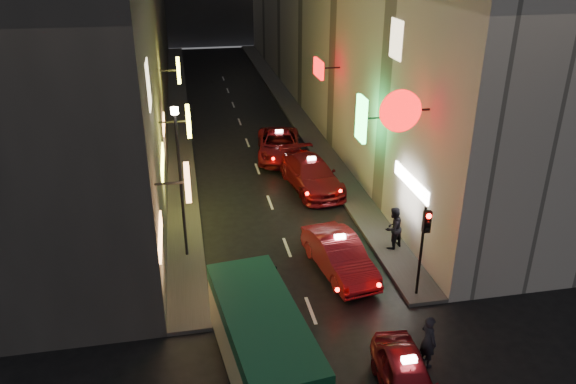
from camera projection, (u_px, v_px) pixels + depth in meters
sidewalk_left at (178, 112)px, 41.88m from camera, size 1.50×52.00×0.15m
sidewalk_right at (290, 106)px, 43.34m from camera, size 1.50×52.00×0.15m
minibus at (262, 339)px, 16.06m from camera, size 2.75×6.11×2.53m
taxi_near at (407, 377)px, 15.86m from camera, size 2.39×4.86×1.66m
taxi_second at (339, 253)px, 21.85m from camera, size 3.03×5.68×1.89m
taxi_third at (311, 172)px, 29.12m from camera, size 3.06×6.05×2.02m
taxi_far at (279, 143)px, 33.28m from camera, size 3.06×5.86×1.95m
pedestrian_crossing at (429, 338)px, 17.03m from camera, size 0.56×0.73×1.98m
pedestrian_sidewalk at (393, 225)px, 23.19m from camera, size 0.92×0.81×2.08m
traffic_light at (425, 234)px, 19.43m from camera, size 0.26×0.43×3.50m
lamp_post at (180, 174)px, 21.63m from camera, size 0.28×0.28×6.22m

